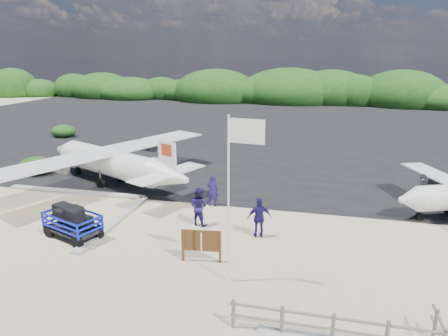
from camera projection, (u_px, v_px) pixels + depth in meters
The scene contains 12 objects.
ground at pixel (191, 245), 17.88m from camera, with size 160.00×160.00×0.00m, color beige.
asphalt_apron at pixel (270, 128), 45.94m from camera, with size 90.00×50.00×0.04m, color #B2B2B2, non-canonical shape.
lagoon at pixel (38, 215), 21.25m from camera, with size 9.00×7.00×0.40m, color #B2B2B2, non-canonical shape.
vegetation_band at pixel (287, 102), 69.33m from camera, with size 124.00×8.00×4.40m, color #B2B2B2, non-canonical shape.
baggage_cart at pixel (74, 238), 18.63m from camera, with size 2.89×1.65×1.44m, color #0D20CE, non-canonical shape.
flagpole at pixel (228, 281), 15.07m from camera, with size 1.26×0.53×6.32m, color white, non-canonical shape.
signboard at pixel (202, 261), 16.49m from camera, with size 1.75×0.16×1.44m, color brown, non-canonical shape.
crew_a at pixel (212, 190), 22.24m from camera, with size 0.68×0.45×1.86m, color #1F1756.
crew_b at pixel (199, 206), 19.78m from camera, with size 0.95×0.74×1.95m, color #1F1756.
crew_c at pixel (259, 218), 18.47m from camera, with size 1.12×0.47×1.92m, color #1F1756.
aircraft_large at pixel (394, 152), 34.77m from camera, with size 15.34×15.34×4.60m, color #B2B2B2, non-canonical shape.
aircraft_small at pixel (202, 116), 54.83m from camera, with size 7.38×7.38×2.66m, color #B2B2B2, non-canonical shape.
Camera 1 is at (5.14, -15.45, 8.30)m, focal length 32.00 mm.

